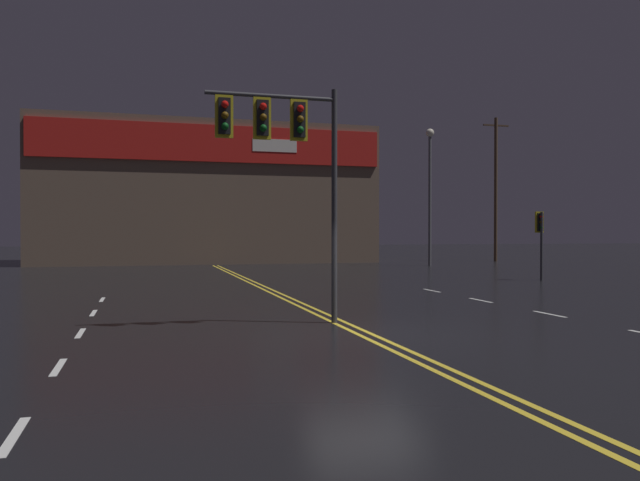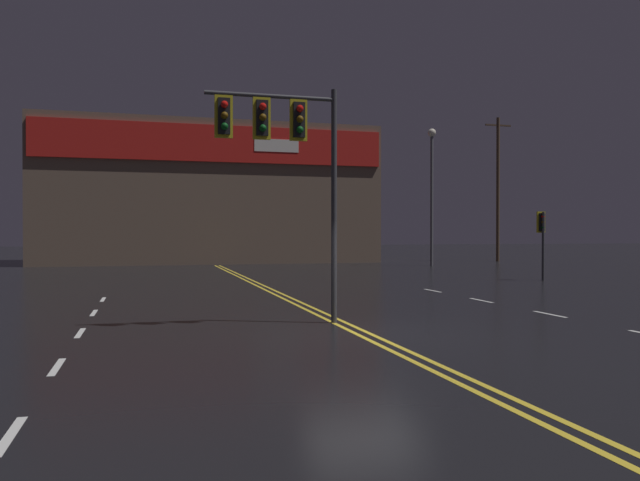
# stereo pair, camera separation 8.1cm
# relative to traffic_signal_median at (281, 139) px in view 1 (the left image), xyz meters

# --- Properties ---
(ground_plane) EXTENTS (200.00, 200.00, 0.00)m
(ground_plane) POSITION_rel_traffic_signal_median_xyz_m (1.47, -1.80, -4.45)
(ground_plane) COLOR black
(road_markings) EXTENTS (17.73, 60.00, 0.01)m
(road_markings) POSITION_rel_traffic_signal_median_xyz_m (2.78, -3.79, -4.45)
(road_markings) COLOR gold
(road_markings) RESTS_ON ground
(traffic_signal_median) EXTENTS (3.20, 0.36, 5.71)m
(traffic_signal_median) POSITION_rel_traffic_signal_median_xyz_m (0.00, 0.00, 0.00)
(traffic_signal_median) COLOR #38383D
(traffic_signal_median) RESTS_ON ground
(traffic_signal_corner_northeast) EXTENTS (0.42, 0.36, 3.21)m
(traffic_signal_corner_northeast) POSITION_rel_traffic_signal_median_xyz_m (14.66, 10.66, -2.10)
(traffic_signal_corner_northeast) COLOR #38383D
(traffic_signal_corner_northeast) RESTS_ON ground
(streetlight_far_left) EXTENTS (0.56, 0.56, 9.29)m
(streetlight_far_left) POSITION_rel_traffic_signal_median_xyz_m (15.50, 24.12, 1.49)
(streetlight_far_left) COLOR #59595E
(streetlight_far_left) RESTS_ON ground
(building_backdrop) EXTENTS (24.64, 10.23, 10.23)m
(building_backdrop) POSITION_rel_traffic_signal_median_xyz_m (1.47, 34.20, 0.68)
(building_backdrop) COLOR brown
(building_backdrop) RESTS_ON ground
(utility_pole_row) EXTENTS (46.88, 0.26, 11.24)m
(utility_pole_row) POSITION_rel_traffic_signal_median_xyz_m (1.72, 28.69, 1.19)
(utility_pole_row) COLOR #4C3828
(utility_pole_row) RESTS_ON ground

